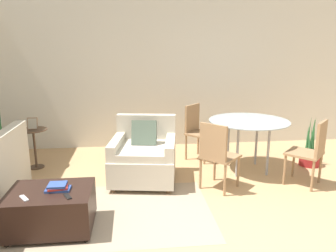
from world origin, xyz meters
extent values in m
cube|color=beige|center=(0.00, 3.70, 1.38)|extent=(12.00, 0.06, 2.75)
cube|color=gray|center=(-1.09, 1.10, 0.00)|extent=(2.42, 1.47, 0.00)
cube|color=beige|center=(-1.09, 0.58, 0.00)|extent=(2.37, 0.05, 0.00)
cube|color=beige|center=(-1.09, 0.79, 0.00)|extent=(2.37, 0.05, 0.00)
cube|color=beige|center=(-1.09, 1.00, 0.00)|extent=(2.37, 0.05, 0.00)
cube|color=beige|center=(-1.09, 1.21, 0.00)|extent=(2.37, 0.05, 0.00)
cube|color=beige|center=(-1.09, 1.42, 0.00)|extent=(2.37, 0.05, 0.00)
cube|color=beige|center=(-1.09, 1.63, 0.00)|extent=(2.37, 0.05, 0.00)
cube|color=beige|center=(-0.60, 1.97, 0.23)|extent=(0.98, 1.03, 0.35)
cube|color=beige|center=(-0.60, 1.94, 0.46)|extent=(0.73, 0.88, 0.10)
cube|color=beige|center=(-0.54, 2.36, 0.64)|extent=(0.86, 0.25, 0.46)
cube|color=beige|center=(-0.96, 2.03, 0.51)|extent=(0.25, 0.85, 0.20)
cube|color=beige|center=(-0.23, 1.92, 0.51)|extent=(0.25, 0.85, 0.20)
cylinder|color=brown|center=(-1.00, 1.65, 0.03)|extent=(0.05, 0.05, 0.06)
cylinder|color=brown|center=(-0.31, 1.55, 0.03)|extent=(0.05, 0.05, 0.06)
cylinder|color=brown|center=(-0.88, 2.40, 0.03)|extent=(0.05, 0.05, 0.06)
cylinder|color=brown|center=(-0.20, 2.29, 0.03)|extent=(0.05, 0.05, 0.06)
cube|color=#4C5B4C|center=(-0.58, 2.08, 0.66)|extent=(0.37, 0.25, 0.36)
cube|color=black|center=(-1.58, 0.83, 0.23)|extent=(0.83, 0.64, 0.38)
cylinder|color=black|center=(-1.94, 0.56, 0.02)|extent=(0.04, 0.04, 0.04)
cylinder|color=black|center=(-1.21, 0.56, 0.02)|extent=(0.04, 0.04, 0.04)
cylinder|color=black|center=(-1.94, 1.10, 0.02)|extent=(0.04, 0.04, 0.04)
cylinder|color=black|center=(-1.21, 1.10, 0.02)|extent=(0.04, 0.04, 0.04)
cube|color=#2D478C|center=(-1.50, 0.83, 0.44)|extent=(0.24, 0.14, 0.02)
cube|color=#B72D28|center=(-1.49, 0.82, 0.46)|extent=(0.20, 0.15, 0.02)
cube|color=#2D478C|center=(-1.50, 0.84, 0.48)|extent=(0.18, 0.16, 0.02)
cube|color=#B7B7BC|center=(-1.78, 0.68, 0.43)|extent=(0.12, 0.14, 0.01)
cube|color=black|center=(-1.38, 0.67, 0.43)|extent=(0.10, 0.14, 0.01)
cylinder|color=brown|center=(-2.72, 2.58, 0.15)|extent=(0.44, 0.44, 0.30)
cylinder|color=black|center=(-2.72, 2.58, 0.29)|extent=(0.40, 0.40, 0.02)
cone|color=#2D6B38|center=(-2.66, 2.58, 0.69)|extent=(0.05, 0.18, 0.79)
cone|color=#2D6B38|center=(-2.67, 2.62, 0.78)|extent=(0.12, 0.13, 0.98)
cone|color=#2D6B38|center=(-2.65, 2.54, 0.67)|extent=(0.07, 0.08, 0.75)
cylinder|color=#4C3828|center=(-2.23, 2.67, 0.60)|extent=(0.41, 0.41, 0.02)
cylinder|color=#4C3828|center=(-2.23, 2.67, 0.31)|extent=(0.04, 0.04, 0.58)
cylinder|color=#4C3828|center=(-2.23, 2.67, 0.01)|extent=(0.23, 0.23, 0.02)
cube|color=#8C6647|center=(-2.23, 2.67, 0.70)|extent=(0.15, 0.05, 0.18)
cube|color=#B2A893|center=(-2.23, 2.67, 0.70)|extent=(0.13, 0.03, 0.15)
cube|color=#8C6647|center=(-2.23, 2.70, 0.66)|extent=(0.02, 0.04, 0.09)
cylinder|color=#99A8AD|center=(0.96, 2.21, 0.77)|extent=(1.17, 1.17, 0.01)
cylinder|color=#99999E|center=(0.74, 1.99, 0.38)|extent=(0.04, 0.04, 0.76)
cylinder|color=#99999E|center=(1.19, 1.99, 0.38)|extent=(0.04, 0.04, 0.76)
cylinder|color=#99999E|center=(0.74, 2.44, 0.38)|extent=(0.04, 0.04, 0.76)
cylinder|color=#99999E|center=(1.19, 2.44, 0.38)|extent=(0.04, 0.04, 0.76)
cube|color=#93704C|center=(0.39, 1.64, 0.43)|extent=(0.59, 0.59, 0.03)
cube|color=#93704C|center=(0.25, 1.50, 0.68)|extent=(0.29, 0.29, 0.45)
cylinder|color=#93704C|center=(0.64, 1.64, 0.21)|extent=(0.03, 0.03, 0.42)
cylinder|color=#93704C|center=(0.39, 1.89, 0.21)|extent=(0.03, 0.03, 0.42)
cylinder|color=#93704C|center=(0.39, 1.38, 0.21)|extent=(0.03, 0.03, 0.42)
cylinder|color=#93704C|center=(0.13, 1.64, 0.21)|extent=(0.03, 0.03, 0.42)
cube|color=#93704C|center=(1.54, 1.64, 0.43)|extent=(0.59, 0.59, 0.03)
cube|color=#93704C|center=(1.67, 1.50, 0.68)|extent=(0.29, 0.29, 0.45)
cylinder|color=#93704C|center=(1.54, 1.89, 0.21)|extent=(0.03, 0.03, 0.42)
cylinder|color=#93704C|center=(1.28, 1.64, 0.21)|extent=(0.03, 0.03, 0.42)
cylinder|color=#93704C|center=(1.79, 1.64, 0.21)|extent=(0.03, 0.03, 0.42)
cylinder|color=#93704C|center=(1.54, 1.38, 0.21)|extent=(0.03, 0.03, 0.42)
cube|color=#93704C|center=(0.39, 2.79, 0.43)|extent=(0.59, 0.59, 0.03)
cube|color=#93704C|center=(0.25, 2.93, 0.68)|extent=(0.29, 0.29, 0.45)
cylinder|color=#93704C|center=(0.39, 2.54, 0.21)|extent=(0.03, 0.03, 0.42)
cylinder|color=#93704C|center=(0.64, 2.79, 0.21)|extent=(0.03, 0.03, 0.42)
cylinder|color=#93704C|center=(0.13, 2.79, 0.21)|extent=(0.03, 0.03, 0.42)
cylinder|color=#93704C|center=(0.39, 3.05, 0.21)|extent=(0.03, 0.03, 0.42)
cylinder|color=maroon|center=(2.02, 2.30, 0.12)|extent=(0.30, 0.30, 0.24)
cylinder|color=black|center=(2.02, 2.30, 0.23)|extent=(0.28, 0.28, 0.02)
cone|color=#2D6B38|center=(2.04, 2.31, 0.51)|extent=(0.05, 0.08, 0.55)
cone|color=#2D6B38|center=(2.04, 2.33, 0.49)|extent=(0.07, 0.06, 0.52)
cone|color=#2D6B38|center=(2.01, 2.38, 0.51)|extent=(0.08, 0.05, 0.54)
cone|color=#2D6B38|center=(1.97, 2.33, 0.44)|extent=(0.05, 0.07, 0.40)
cone|color=#2D6B38|center=(1.96, 2.27, 0.43)|extent=(0.07, 0.08, 0.38)
cone|color=#2D6B38|center=(2.01, 2.28, 0.44)|extent=(0.09, 0.06, 0.41)
cone|color=#2D6B38|center=(2.04, 2.28, 0.51)|extent=(0.08, 0.07, 0.55)
camera|label=1|loc=(-0.74, -2.30, 1.82)|focal=35.00mm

